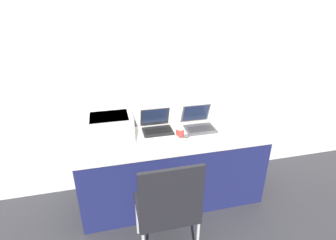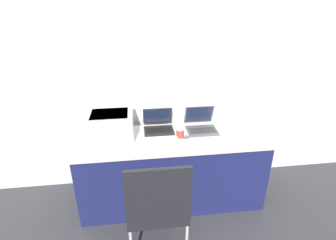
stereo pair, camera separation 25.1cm
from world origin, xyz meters
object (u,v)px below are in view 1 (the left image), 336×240
object	(u,v)px
printer	(110,127)
laptop_left	(157,126)
laptop_right	(199,123)
external_keyboard	(160,141)
chair	(168,205)
mouse	(186,136)
coffee_cup	(180,132)

from	to	relation	value
printer	laptop_left	bearing A→B (deg)	13.78
laptop_right	external_keyboard	distance (m)	0.50
laptop_left	laptop_right	bearing A→B (deg)	-6.90
external_keyboard	chair	size ratio (longest dim) A/B	0.38
mouse	chair	xyz separation A→B (m)	(-0.35, -0.65, -0.21)
chair	printer	bearing A→B (deg)	115.87
external_keyboard	coffee_cup	distance (m)	0.22
chair	laptop_right	bearing A→B (deg)	57.31
chair	mouse	bearing A→B (deg)	62.14
printer	coffee_cup	xyz separation A→B (m)	(0.67, -0.08, -0.10)
printer	external_keyboard	bearing A→B (deg)	-17.24
printer	coffee_cup	bearing A→B (deg)	-6.91
laptop_right	external_keyboard	size ratio (longest dim) A/B	0.86
printer	external_keyboard	size ratio (longest dim) A/B	1.16
laptop_right	coffee_cup	bearing A→B (deg)	-149.56
coffee_cup	mouse	distance (m)	0.07
mouse	laptop_right	bearing A→B (deg)	43.64
laptop_left	chair	bearing A→B (deg)	-96.19
laptop_right	chair	size ratio (longest dim) A/B	0.33
coffee_cup	laptop_right	bearing A→B (deg)	30.44
printer	laptop_left	world-z (taller)	printer
mouse	coffee_cup	bearing A→B (deg)	144.38
printer	coffee_cup	distance (m)	0.68
laptop_left	coffee_cup	world-z (taller)	laptop_left
printer	laptop_right	xyz separation A→B (m)	(0.91, 0.06, -0.09)
external_keyboard	mouse	distance (m)	0.27
laptop_right	printer	bearing A→B (deg)	-176.08
laptop_right	mouse	xyz separation A→B (m)	(-0.19, -0.18, -0.04)
laptop_left	mouse	world-z (taller)	laptop_left
laptop_left	laptop_right	size ratio (longest dim) A/B	0.95
laptop_right	chair	distance (m)	1.02
printer	mouse	distance (m)	0.74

